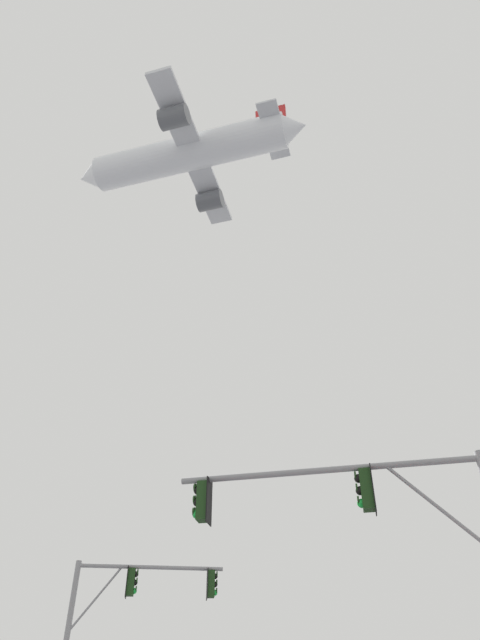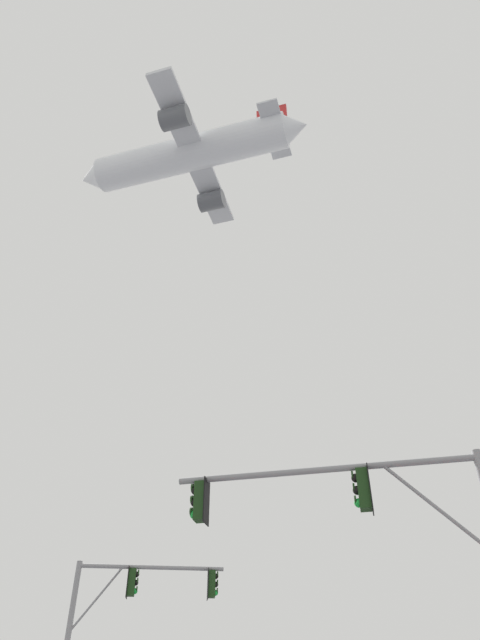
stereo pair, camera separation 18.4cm
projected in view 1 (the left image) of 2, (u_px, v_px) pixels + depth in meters
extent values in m
cylinder|color=gray|center=(324.00, 470.00, 12.89)|extent=(6.76, 1.32, 0.15)
cylinder|color=gray|center=(442.00, 511.00, 11.85)|extent=(2.09, 0.44, 2.21)
cube|color=#193814|center=(203.00, 501.00, 13.07)|extent=(0.31, 0.36, 0.90)
cylinder|color=#193814|center=(204.00, 480.00, 13.37)|extent=(0.05, 0.05, 0.12)
cube|color=black|center=(209.00, 501.00, 13.05)|extent=(0.10, 0.46, 1.04)
sphere|color=black|center=(198.00, 490.00, 13.25)|extent=(0.20, 0.20, 0.20)
cylinder|color=#193814|center=(195.00, 488.00, 13.30)|extent=(0.08, 0.21, 0.21)
sphere|color=black|center=(197.00, 502.00, 13.09)|extent=(0.20, 0.20, 0.20)
cylinder|color=#193814|center=(195.00, 500.00, 13.13)|extent=(0.08, 0.21, 0.21)
sphere|color=green|center=(197.00, 514.00, 12.92)|extent=(0.20, 0.20, 0.20)
cylinder|color=#193814|center=(194.00, 512.00, 12.97)|extent=(0.08, 0.21, 0.21)
cube|color=#193814|center=(367.00, 490.00, 12.43)|extent=(0.31, 0.36, 0.90)
cylinder|color=#193814|center=(364.00, 468.00, 12.73)|extent=(0.05, 0.05, 0.12)
cube|color=black|center=(373.00, 489.00, 12.41)|extent=(0.10, 0.46, 1.04)
sphere|color=black|center=(359.00, 478.00, 12.61)|extent=(0.20, 0.20, 0.20)
cylinder|color=#193814|center=(355.00, 476.00, 12.66)|extent=(0.08, 0.21, 0.21)
sphere|color=black|center=(360.00, 491.00, 12.45)|extent=(0.20, 0.20, 0.20)
cylinder|color=#193814|center=(357.00, 488.00, 12.49)|extent=(0.08, 0.21, 0.21)
sphere|color=green|center=(362.00, 503.00, 12.28)|extent=(0.20, 0.20, 0.20)
cylinder|color=#193814|center=(358.00, 501.00, 12.33)|extent=(0.08, 0.21, 0.21)
cylinder|color=gray|center=(151.00, 567.00, 20.60)|extent=(5.24, 0.96, 0.15)
cylinder|color=gray|center=(96.00, 598.00, 19.80)|extent=(1.64, 0.33, 2.20)
cube|color=#193814|center=(211.00, 584.00, 20.50)|extent=(0.31, 0.36, 0.90)
cylinder|color=#193814|center=(211.00, 569.00, 20.80)|extent=(0.05, 0.05, 0.12)
cube|color=black|center=(207.00, 584.00, 20.49)|extent=(0.09, 0.46, 1.04)
sphere|color=black|center=(215.00, 576.00, 20.67)|extent=(0.20, 0.20, 0.20)
cylinder|color=#193814|center=(217.00, 574.00, 20.71)|extent=(0.07, 0.21, 0.21)
sphere|color=black|center=(215.00, 584.00, 20.51)|extent=(0.20, 0.20, 0.20)
cylinder|color=#193814|center=(217.00, 583.00, 20.55)|extent=(0.07, 0.21, 0.21)
sphere|color=green|center=(215.00, 593.00, 20.34)|extent=(0.20, 0.20, 0.20)
cylinder|color=#193814|center=(217.00, 591.00, 20.38)|extent=(0.07, 0.21, 0.21)
cube|color=#193814|center=(131.00, 582.00, 20.23)|extent=(0.31, 0.36, 0.90)
cylinder|color=#193814|center=(132.00, 567.00, 20.53)|extent=(0.05, 0.05, 0.12)
cube|color=black|center=(127.00, 582.00, 20.22)|extent=(0.09, 0.46, 1.04)
sphere|color=black|center=(136.00, 574.00, 20.40)|extent=(0.20, 0.20, 0.20)
cylinder|color=#193814|center=(138.00, 572.00, 20.44)|extent=(0.07, 0.21, 0.21)
sphere|color=black|center=(135.00, 583.00, 20.24)|extent=(0.20, 0.20, 0.20)
cylinder|color=#193814|center=(137.00, 581.00, 20.28)|extent=(0.07, 0.21, 0.21)
sphere|color=green|center=(134.00, 591.00, 20.07)|extent=(0.20, 0.20, 0.20)
cylinder|color=#193814|center=(136.00, 589.00, 20.11)|extent=(0.07, 0.21, 0.21)
cylinder|color=white|center=(189.00, 153.00, 49.51)|extent=(17.59, 7.09, 3.08)
cone|color=white|center=(91.00, 177.00, 51.65)|extent=(2.75, 3.35, 2.93)
cone|color=white|center=(295.00, 128.00, 47.40)|extent=(2.49, 3.00, 2.62)
cube|color=silver|center=(194.00, 155.00, 49.13)|extent=(5.92, 16.42, 0.35)
cylinder|color=#595B60|center=(174.00, 117.00, 45.02)|extent=(2.66, 2.23, 1.74)
cylinder|color=#595B60|center=(210.00, 201.00, 52.15)|extent=(2.66, 2.23, 1.74)
cube|color=#B21E1E|center=(271.00, 121.00, 48.87)|extent=(2.68, 0.86, 3.66)
cube|color=silver|center=(274.00, 131.00, 47.97)|extent=(3.05, 6.03, 0.19)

